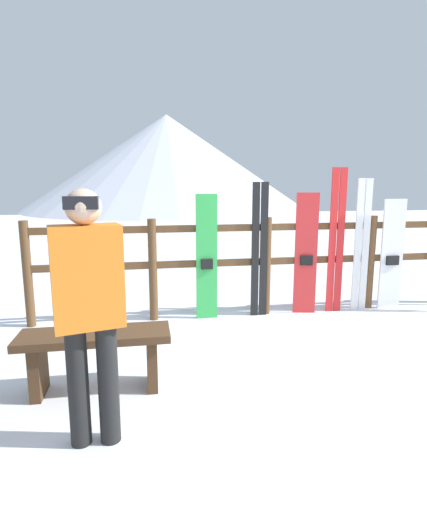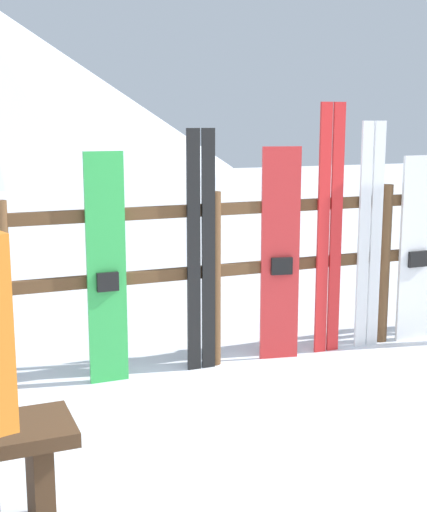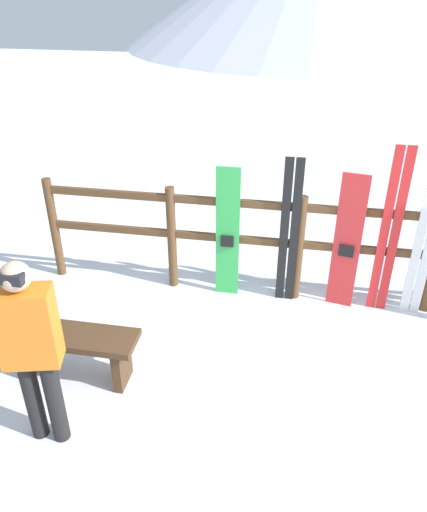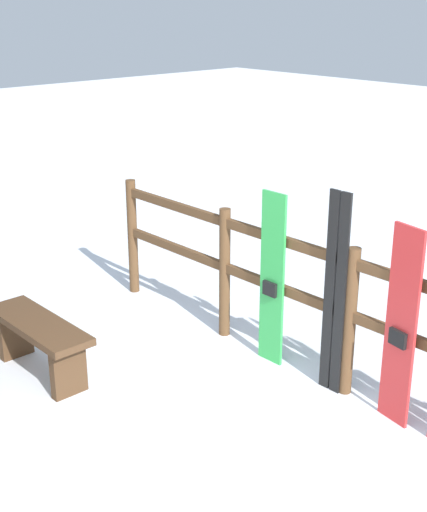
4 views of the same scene
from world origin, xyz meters
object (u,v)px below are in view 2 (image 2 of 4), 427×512
ski_pair_white (370,236)px  snowboard_white (417,250)px  snowboard_green (107,270)px  ski_pair_black (201,252)px  snowboard_red (280,255)px  ski_pair_red (330,230)px

ski_pair_white → snowboard_white: size_ratio=1.18×
snowboard_white → snowboard_green: bearing=180.0°
snowboard_green → ski_pair_black: size_ratio=0.92×
snowboard_red → ski_pair_black: bearing=179.7°
ski_pair_white → snowboard_green: bearing=-179.9°
ski_pair_black → snowboard_red: (0.59, -0.00, -0.07)m
ski_pair_red → snowboard_white: (0.77, -0.00, -0.19)m
snowboard_green → snowboard_white: (2.40, -0.00, -0.04)m
ski_pair_black → ski_pair_red: (0.99, 0.00, 0.09)m
ski_pair_black → ski_pair_red: size_ratio=0.90×
snowboard_green → ski_pair_white: size_ratio=0.89×
ski_pair_red → snowboard_white: ski_pair_red is taller
snowboard_red → ski_pair_red: bearing=0.5°
snowboard_green → ski_pair_white: ski_pair_white is taller
snowboard_green → ski_pair_red: bearing=0.1°
snowboard_green → ski_pair_black: bearing=0.3°
ski_pair_black → ski_pair_white: (1.33, 0.00, 0.02)m
ski_pair_red → snowboard_white: 0.79m
snowboard_red → snowboard_white: bearing=-0.0°
snowboard_green → snowboard_white: 2.40m
snowboard_white → snowboard_red: bearing=180.0°
snowboard_red → snowboard_white: 1.16m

